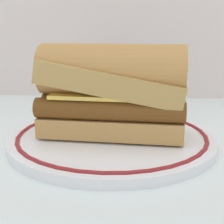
{
  "coord_description": "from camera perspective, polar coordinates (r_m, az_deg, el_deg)",
  "views": [
    {
      "loc": [
        0.05,
        -0.41,
        0.16
      ],
      "look_at": [
        0.01,
        0.04,
        0.04
      ],
      "focal_mm": 54.81,
      "sensor_mm": 36.0,
      "label": 1
    }
  ],
  "objects": [
    {
      "name": "ground_plane",
      "position": [
        0.45,
        -1.97,
        -6.77
      ],
      "size": [
        1.5,
        1.5,
        0.0
      ],
      "primitive_type": "plane",
      "color": "silver"
    },
    {
      "name": "drinking_glass",
      "position": [
        0.68,
        5.6,
        4.88
      ],
      "size": [
        0.06,
        0.06,
        0.11
      ],
      "color": "silver",
      "rests_on": "ground_plane"
    },
    {
      "name": "plate",
      "position": [
        0.48,
        -0.0,
        -4.31
      ],
      "size": [
        0.29,
        0.29,
        0.01
      ],
      "color": "white",
      "rests_on": "ground_plane"
    },
    {
      "name": "sausage_sandwich",
      "position": [
        0.46,
        0.0,
        3.79
      ],
      "size": [
        0.2,
        0.1,
        0.12
      ],
      "rotation": [
        0.0,
        0.0,
        -0.07
      ],
      "color": "tan",
      "rests_on": "plate"
    }
  ]
}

